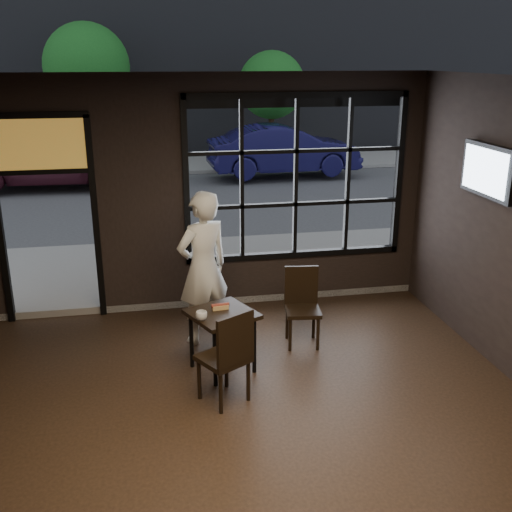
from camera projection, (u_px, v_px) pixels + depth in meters
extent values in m
cube|color=black|center=(258.00, 461.00, 5.29)|extent=(6.00, 7.00, 0.02)
cube|color=black|center=(258.00, 82.00, 4.27)|extent=(6.00, 7.00, 0.02)
cube|color=black|center=(296.00, 178.00, 8.19)|extent=(3.06, 0.12, 2.28)
cube|color=orange|center=(39.00, 144.00, 7.43)|extent=(1.20, 0.06, 0.70)
cube|color=#545456|center=(160.00, 133.00, 27.65)|extent=(60.00, 41.00, 0.04)
cube|color=black|center=(223.00, 341.00, 6.70)|extent=(0.87, 0.87, 0.71)
cube|color=black|center=(223.00, 355.00, 6.06)|extent=(0.61, 0.61, 1.03)
cube|color=black|center=(303.00, 308.00, 7.26)|extent=(0.46, 0.46, 0.96)
imported|color=silver|center=(203.00, 268.00, 7.23)|extent=(0.82, 0.72, 1.90)
imported|color=silver|center=(201.00, 316.00, 6.38)|extent=(0.17, 0.17, 0.10)
cube|color=black|center=(489.00, 171.00, 6.65)|extent=(0.11, 1.00, 0.58)
imported|color=#141244|center=(284.00, 150.00, 17.17)|extent=(4.36, 1.68, 1.42)
imported|color=#431623|center=(47.00, 156.00, 15.70)|extent=(4.71, 2.11, 1.57)
cylinder|color=#332114|center=(92.00, 131.00, 18.45)|extent=(0.21, 0.21, 2.33)
sphere|color=#227125|center=(87.00, 66.00, 17.85)|extent=(2.55, 2.55, 2.55)
cylinder|color=#332114|center=(271.00, 136.00, 19.13)|extent=(0.17, 0.17, 1.90)
sphere|color=#1C4F20|center=(272.00, 85.00, 18.64)|extent=(2.08, 2.08, 2.08)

